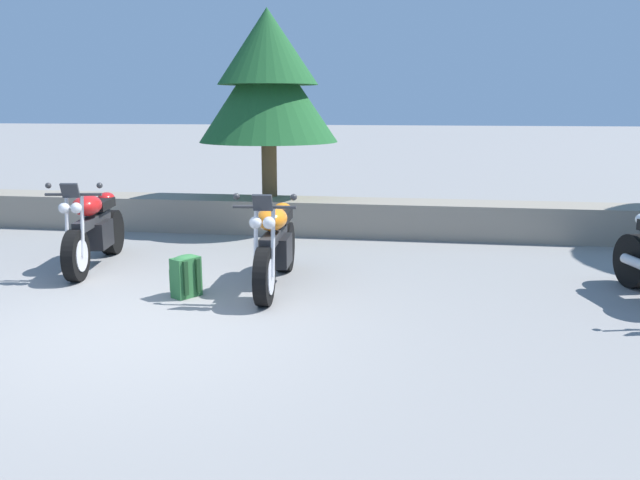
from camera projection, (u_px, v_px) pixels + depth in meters
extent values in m
plane|color=gray|center=(134.00, 328.00, 6.08)|extent=(120.00, 120.00, 0.00)
cube|color=gray|center=(258.00, 215.00, 10.66)|extent=(36.00, 0.80, 0.55)
cylinder|color=black|center=(76.00, 256.00, 7.63)|extent=(0.25, 0.63, 0.62)
cylinder|color=black|center=(112.00, 232.00, 9.04)|extent=(0.29, 0.64, 0.62)
cylinder|color=silver|center=(76.00, 256.00, 7.63)|extent=(0.22, 0.41, 0.38)
cube|color=black|center=(96.00, 234.00, 8.36)|extent=(0.40, 0.53, 0.34)
cube|color=#2D2D30|center=(92.00, 221.00, 8.22)|extent=(0.33, 1.11, 0.12)
ellipsoid|color=red|center=(87.00, 205.00, 8.03)|extent=(0.43, 0.57, 0.26)
cube|color=black|center=(100.00, 204.00, 8.51)|extent=(0.35, 0.60, 0.12)
ellipsoid|color=red|center=(106.00, 198.00, 8.80)|extent=(0.27, 0.31, 0.16)
cylinder|color=#2D2D30|center=(73.00, 194.00, 7.56)|extent=(0.66, 0.15, 0.04)
sphere|color=silver|center=(76.00, 208.00, 7.45)|extent=(0.13, 0.13, 0.13)
sphere|color=silver|center=(64.00, 208.00, 7.45)|extent=(0.13, 0.13, 0.13)
cube|color=#26282D|center=(70.00, 190.00, 7.45)|extent=(0.21, 0.13, 0.18)
cylinder|color=silver|center=(94.00, 232.00, 8.79)|extent=(0.17, 0.39, 0.11)
cylinder|color=silver|center=(82.00, 225.00, 7.60)|extent=(0.07, 0.17, 0.73)
cylinder|color=silver|center=(67.00, 225.00, 7.59)|extent=(0.07, 0.17, 0.73)
sphere|color=#2D2D30|center=(100.00, 185.00, 7.59)|extent=(0.07, 0.07, 0.07)
sphere|color=#2D2D30|center=(48.00, 186.00, 7.57)|extent=(0.07, 0.07, 0.07)
cylinder|color=black|center=(264.00, 276.00, 6.71)|extent=(0.18, 0.63, 0.62)
cylinder|color=black|center=(285.00, 247.00, 8.11)|extent=(0.22, 0.63, 0.62)
cylinder|color=silver|center=(264.00, 276.00, 6.71)|extent=(0.18, 0.39, 0.38)
cube|color=black|center=(276.00, 251.00, 7.44)|extent=(0.35, 0.50, 0.34)
cube|color=#2D2D30|center=(274.00, 235.00, 7.30)|extent=(0.21, 1.11, 0.12)
ellipsoid|color=orange|center=(272.00, 219.00, 7.11)|extent=(0.37, 0.54, 0.26)
cube|color=black|center=(279.00, 217.00, 7.59)|extent=(0.29, 0.57, 0.12)
ellipsoid|color=orange|center=(282.00, 209.00, 7.87)|extent=(0.24, 0.29, 0.16)
cylinder|color=#2D2D30|center=(264.00, 207.00, 6.64)|extent=(0.66, 0.08, 0.04)
sphere|color=silver|center=(269.00, 223.00, 6.52)|extent=(0.13, 0.13, 0.13)
sphere|color=silver|center=(255.00, 223.00, 6.54)|extent=(0.13, 0.13, 0.13)
cube|color=#26282D|center=(263.00, 203.00, 6.53)|extent=(0.21, 0.11, 0.18)
cylinder|color=silver|center=(269.00, 247.00, 7.88)|extent=(0.13, 0.39, 0.11)
cylinder|color=silver|center=(273.00, 242.00, 6.67)|extent=(0.05, 0.17, 0.73)
cylinder|color=silver|center=(256.00, 242.00, 6.68)|extent=(0.05, 0.17, 0.73)
sphere|color=#2D2D30|center=(294.00, 197.00, 6.63)|extent=(0.07, 0.07, 0.07)
sphere|color=#2D2D30|center=(236.00, 196.00, 6.68)|extent=(0.07, 0.07, 0.07)
cylinder|color=black|center=(635.00, 261.00, 7.37)|extent=(0.33, 0.65, 0.62)
cylinder|color=silver|center=(634.00, 262.00, 7.11)|extent=(0.20, 0.40, 0.11)
cube|color=#2D6B38|center=(186.00, 277.00, 7.03)|extent=(0.31, 0.35, 0.44)
cube|color=#2D6B38|center=(180.00, 279.00, 7.11)|extent=(0.17, 0.23, 0.24)
ellipsoid|color=#2D6B38|center=(185.00, 258.00, 6.98)|extent=(0.30, 0.33, 0.08)
cube|color=#193A1E|center=(186.00, 278.00, 6.89)|extent=(0.05, 0.06, 0.37)
cube|color=#193A1E|center=(198.00, 275.00, 7.01)|extent=(0.05, 0.06, 0.37)
cylinder|color=brown|center=(269.00, 160.00, 10.74)|extent=(0.25, 0.25, 1.21)
cone|color=#1E5628|center=(268.00, 90.00, 10.50)|extent=(2.29, 2.29, 1.67)
cone|color=#1E5628|center=(267.00, 46.00, 10.36)|extent=(1.65, 1.65, 1.21)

